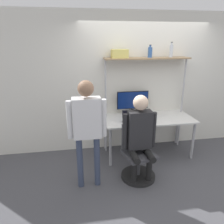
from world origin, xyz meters
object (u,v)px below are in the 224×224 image
at_px(person_seated, 140,132).
at_px(office_chair, 137,162).
at_px(laptop, 130,120).
at_px(person_standing, 87,122).
at_px(monitor, 133,101).
at_px(bottle_clear, 171,51).
at_px(cell_phone, 143,122).
at_px(storage_box, 120,54).
at_px(bottle_blue, 150,52).

bearing_deg(person_seated, office_chair, 101.37).
relative_size(laptop, person_standing, 0.17).
height_order(monitor, bottle_clear, bottle_clear).
height_order(laptop, person_standing, person_standing).
relative_size(laptop, person_seated, 0.20).
bearing_deg(cell_phone, bottle_clear, 36.39).
xyz_separation_m(cell_phone, storage_box, (-0.36, 0.46, 1.18)).
relative_size(monitor, person_standing, 0.38).
height_order(cell_phone, person_standing, person_standing).
xyz_separation_m(monitor, person_seated, (-0.15, -1.05, -0.20)).
bearing_deg(bottle_clear, monitor, 176.62).
bearing_deg(person_seated, bottle_clear, 49.81).
height_order(monitor, cell_phone, monitor).
relative_size(office_chair, person_standing, 0.54).
distance_m(laptop, office_chair, 0.76).
bearing_deg(laptop, bottle_blue, 44.10).
height_order(monitor, person_standing, person_standing).
relative_size(cell_phone, bottle_blue, 0.66).
relative_size(laptop, office_chair, 0.31).
bearing_deg(office_chair, person_standing, -172.78).
bearing_deg(bottle_blue, cell_phone, -115.20).
relative_size(laptop, bottle_clear, 1.03).
bearing_deg(person_seated, monitor, 81.74).
relative_size(person_seated, storage_box, 4.81).
xyz_separation_m(monitor, bottle_clear, (0.70, -0.04, 0.96)).
distance_m(monitor, bottle_blue, 0.98).
bearing_deg(cell_phone, person_seated, -112.33).
relative_size(laptop, cell_phone, 1.90).
xyz_separation_m(cell_phone, bottle_clear, (0.63, 0.46, 1.22)).
bearing_deg(bottle_clear, bottle_blue, 180.00).
xyz_separation_m(person_seated, person_standing, (-0.81, -0.06, 0.24)).
bearing_deg(bottle_blue, person_seated, -113.66).
bearing_deg(cell_phone, laptop, 174.02).
height_order(person_standing, storage_box, storage_box).
relative_size(person_seated, person_standing, 0.84).
xyz_separation_m(cell_phone, bottle_blue, (0.22, 0.46, 1.20)).
xyz_separation_m(laptop, office_chair, (0.00, -0.53, -0.54)).
bearing_deg(office_chair, person_seated, -78.63).
bearing_deg(office_chair, laptop, 90.12).
bearing_deg(storage_box, bottle_clear, 0.00).
xyz_separation_m(bottle_clear, storage_box, (-0.99, 0.00, -0.04)).
bearing_deg(monitor, person_standing, -131.06).
height_order(cell_phone, office_chair, office_chair).
bearing_deg(bottle_blue, person_standing, -139.64).
height_order(person_seated, bottle_blue, bottle_blue).
bearing_deg(storage_box, office_chair, -82.74).
xyz_separation_m(cell_phone, office_chair, (-0.23, -0.50, -0.49)).
distance_m(office_chair, storage_box, 1.93).
distance_m(laptop, person_standing, 1.05).
distance_m(office_chair, bottle_blue, 2.00).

